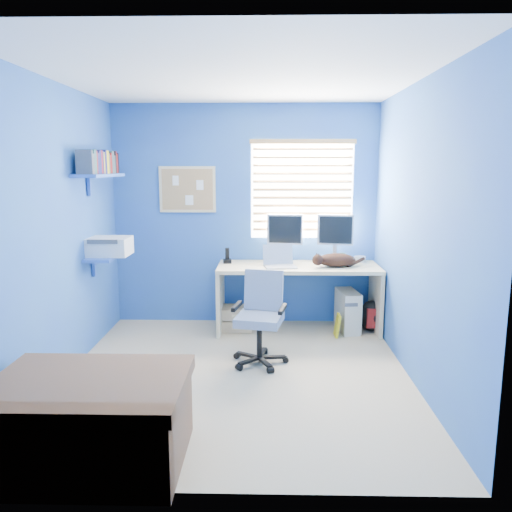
{
  "coord_description": "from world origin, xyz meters",
  "views": [
    {
      "loc": [
        0.26,
        -4.1,
        1.8
      ],
      "look_at": [
        0.15,
        0.65,
        0.95
      ],
      "focal_mm": 35.0,
      "sensor_mm": 36.0,
      "label": 1
    }
  ],
  "objects_px": {
    "laptop": "(280,257)",
    "tower_pc": "(348,311)",
    "cat": "(337,260)",
    "office_chair": "(260,329)",
    "desk": "(298,298)"
  },
  "relations": [
    {
      "from": "desk",
      "to": "office_chair",
      "type": "xyz_separation_m",
      "value": [
        -0.4,
        -0.93,
        -0.05
      ]
    },
    {
      "from": "cat",
      "to": "tower_pc",
      "type": "bearing_deg",
      "value": 13.3
    },
    {
      "from": "desk",
      "to": "laptop",
      "type": "bearing_deg",
      "value": -151.53
    },
    {
      "from": "desk",
      "to": "cat",
      "type": "bearing_deg",
      "value": -9.84
    },
    {
      "from": "cat",
      "to": "office_chair",
      "type": "xyz_separation_m",
      "value": [
        -0.81,
        -0.85,
        -0.5
      ]
    },
    {
      "from": "office_chair",
      "to": "cat",
      "type": "bearing_deg",
      "value": 46.63
    },
    {
      "from": "tower_pc",
      "to": "cat",
      "type": "bearing_deg",
      "value": -158.83
    },
    {
      "from": "laptop",
      "to": "tower_pc",
      "type": "bearing_deg",
      "value": -2.26
    },
    {
      "from": "desk",
      "to": "cat",
      "type": "relative_size",
      "value": 4.27
    },
    {
      "from": "cat",
      "to": "office_chair",
      "type": "bearing_deg",
      "value": -148.69
    },
    {
      "from": "tower_pc",
      "to": "desk",
      "type": "bearing_deg",
      "value": 173.86
    },
    {
      "from": "cat",
      "to": "tower_pc",
      "type": "xyz_separation_m",
      "value": [
        0.15,
        0.08,
        -0.59
      ]
    },
    {
      "from": "cat",
      "to": "office_chair",
      "type": "distance_m",
      "value": 1.28
    },
    {
      "from": "laptop",
      "to": "tower_pc",
      "type": "relative_size",
      "value": 0.73
    },
    {
      "from": "desk",
      "to": "cat",
      "type": "distance_m",
      "value": 0.6
    }
  ]
}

